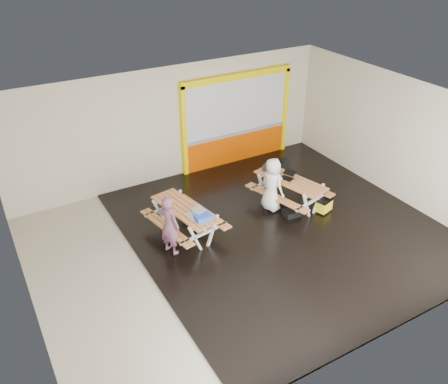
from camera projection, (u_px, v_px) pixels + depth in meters
room at (243, 181)px, 10.96m from camera, size 10.02×8.02×3.52m
deck at (282, 227)px, 12.37m from camera, size 7.50×7.98×0.05m
kiosk at (237, 121)px, 15.00m from camera, size 3.88×0.16×3.00m
picnic_table_left at (185, 215)px, 11.78m from camera, size 1.72×2.25×0.82m
picnic_table_right at (290, 186)px, 13.03m from camera, size 1.90×2.37×0.83m
person_left at (169, 225)px, 10.98m from camera, size 0.55×0.65×1.53m
person_right at (272, 185)px, 12.62m from camera, size 0.59×0.81×1.51m
laptop_left at (195, 214)px, 11.37m from camera, size 0.40×0.36×0.17m
laptop_right at (288, 176)px, 12.99m from camera, size 0.48×0.46×0.16m
blue_pouch at (203, 217)px, 11.23m from camera, size 0.39×0.28×0.11m
toolbox at (268, 166)px, 13.42m from camera, size 0.43×0.36×0.22m
backpack at (284, 166)px, 13.79m from camera, size 0.32×0.22×0.52m
dark_case at (292, 213)px, 12.76m from camera, size 0.47×0.36×0.17m
fluke_bag at (324, 206)px, 12.87m from camera, size 0.51×0.40×0.38m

